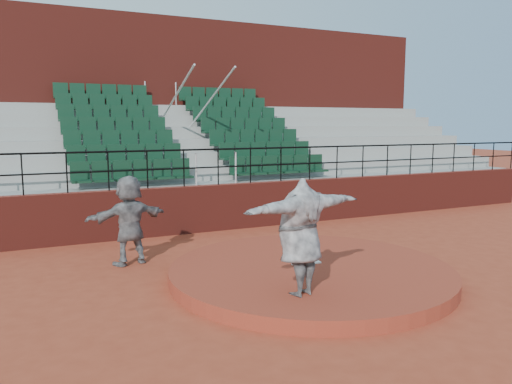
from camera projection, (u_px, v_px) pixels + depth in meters
ground at (310, 278)px, 9.77m from camera, size 90.00×90.00×0.00m
pitchers_mound at (310, 272)px, 9.76m from camera, size 5.50×5.50×0.25m
pitching_rubber at (306, 263)px, 9.87m from camera, size 0.60×0.15×0.03m
boundary_wall at (219, 207)px, 14.17m from camera, size 24.00×0.30×1.30m
wall_railing at (218, 159)px, 13.98m from camera, size 24.04×0.05×1.03m
seating_deck at (181, 169)px, 17.33m from camera, size 24.00×5.97×4.63m
press_box_facade at (152, 110)px, 20.59m from camera, size 24.00×3.00×7.10m
pitcher at (300, 237)px, 7.99m from camera, size 2.43×1.12×1.91m
fielder at (129, 220)px, 10.66m from camera, size 1.87×0.96×1.93m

